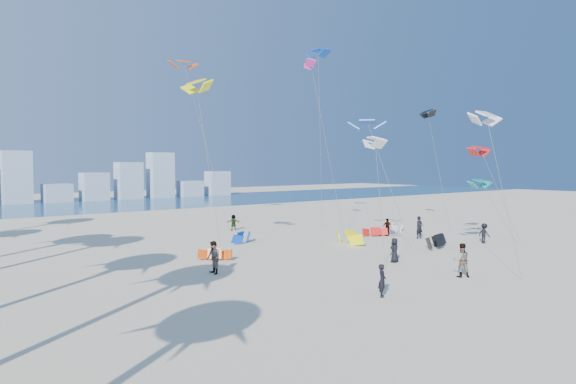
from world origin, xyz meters
TOP-DOWN VIEW (x-y plane):
  - ground at (0.00, 0.00)m, footprint 220.00×220.00m
  - ocean at (0.00, 72.00)m, footprint 220.00×220.00m
  - kitesurfer_near at (-0.18, 4.95)m, footprint 0.69×0.67m
  - kitesurfer_mid at (6.82, 5.20)m, footprint 1.18×1.15m
  - kitesurfers_far at (9.62, 17.58)m, footprint 24.10×21.62m
  - grounded_kites at (11.44, 17.98)m, footprint 23.72×13.95m
  - flying_kites at (12.91, 20.92)m, footprint 28.31×36.06m

SIDE VIEW (x-z plane):
  - ground at x=0.00m, z-range 0.00..0.00m
  - ocean at x=0.00m, z-range 0.01..0.01m
  - grounded_kites at x=11.44m, z-range -0.06..0.97m
  - kitesurfer_near at x=-0.18m, z-range 0.00..1.59m
  - kitesurfers_far at x=9.62m, z-range -0.11..1.81m
  - kitesurfer_mid at x=6.82m, z-range 0.00..1.92m
  - flying_kites at x=12.91m, z-range 2.71..21.32m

